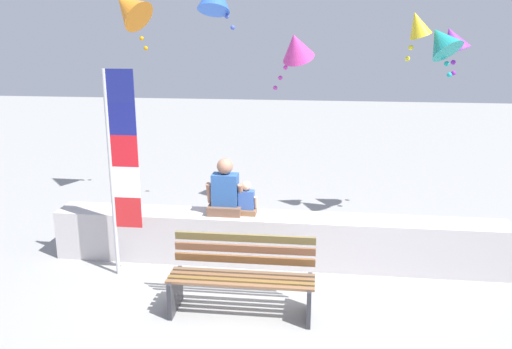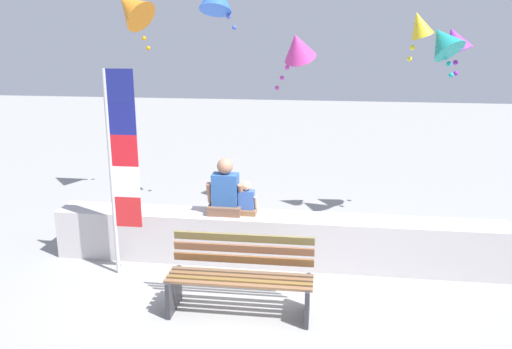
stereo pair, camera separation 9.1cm
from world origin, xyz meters
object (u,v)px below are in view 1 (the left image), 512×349
Objects in this scene: park_bench at (242,278)px; kite_magenta at (296,47)px; kite_orange at (129,8)px; kite_yellow at (418,25)px; person_child at (246,201)px; person_adult at (225,192)px; kite_teal at (441,41)px; flag_banner at (120,161)px; kite_purple at (453,40)px.

park_bench is 4.42m from kite_magenta.
kite_orange is 5.01m from kite_yellow.
kite_orange reaches higher than park_bench.
kite_orange is 1.45× the size of kite_yellow.
person_adult is at bearing -179.92° from person_child.
kite_teal is at bearing -9.47° from kite_orange.
kite_magenta reaches higher than person_adult.
flag_banner is 4.98m from kite_yellow.
park_bench is at bearing -131.17° from kite_purple.
person_child is 0.17× the size of flag_banner.
kite_orange is 1.09× the size of kite_magenta.
kite_yellow is at bearing 31.23° from person_adult.
person_adult is at bearing -111.85° from kite_magenta.
flag_banner is 5.51m from kite_purple.
kite_yellow is (4.94, -0.79, -0.32)m from kite_orange.
kite_magenta is at bearing 68.15° from person_adult.
kite_yellow reaches higher than park_bench.
person_child is 0.57× the size of kite_purple.
park_bench is 2.23m from flag_banner.
flag_banner is at bearing -150.90° from kite_purple.
kite_magenta is (-2.27, 0.57, -0.12)m from kite_teal.
park_bench is at bearing -96.51° from kite_magenta.
kite_yellow reaches higher than kite_purple.
person_child is at bearing -145.74° from kite_yellow.
kite_magenta is at bearing 75.48° from person_child.
person_child is at bearing -44.86° from kite_orange.
kite_purple reaches higher than park_bench.
park_bench is 0.62× the size of flag_banner.
kite_orange is 1.31× the size of kite_teal.
park_bench is 5.70m from kite_orange.
person_child is 0.45× the size of kite_magenta.
flag_banner is (-1.57, -0.67, 0.71)m from person_child.
kite_magenta is at bearing 83.49° from park_bench.
kite_teal is (2.82, 1.58, 2.21)m from person_child.
kite_yellow is at bearing 34.26° from person_child.
person_adult is 1.55m from flag_banner.
kite_yellow is 0.69m from kite_purple.
person_adult is 4.07m from kite_teal.
kite_teal is 0.41m from kite_purple.
kite_purple is (3.37, 1.91, 2.08)m from person_adult.
kite_yellow is at bearing 53.31° from park_bench.
kite_yellow is (2.31, 3.11, 2.92)m from park_bench.
flag_banner is at bearing -152.02° from person_adult.
kite_orange reaches higher than flag_banner.
kite_magenta is at bearing 166.16° from kite_yellow.
kite_yellow is (2.77, 1.68, 2.31)m from person_adult.
park_bench is 1.58× the size of kite_magenta.
flag_banner is 3.85m from kite_orange.
kite_magenta reaches higher than flag_banner.
kite_teal is 1.06× the size of kite_purple.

